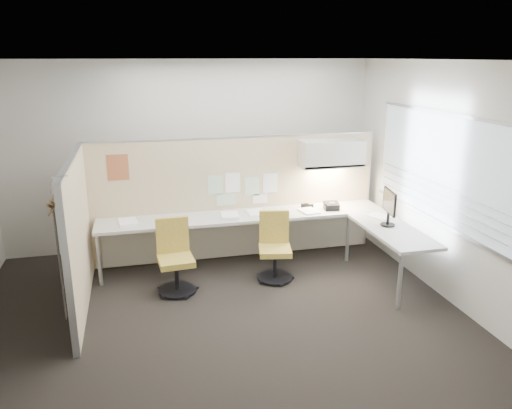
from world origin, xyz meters
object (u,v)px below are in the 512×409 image
object	(u,v)px
desk	(270,225)
chair_left	(175,259)
chair_right	(275,249)
monitor	(389,205)
phone	(331,206)

from	to	relation	value
desk	chair_left	world-z (taller)	chair_left
chair_left	chair_right	xyz separation A→B (m)	(1.30, 0.06, -0.01)
chair_right	chair_left	bearing A→B (deg)	-165.98
desk	monitor	bearing A→B (deg)	-28.79
desk	chair_left	size ratio (longest dim) A/B	4.42
desk	chair_right	distance (m)	0.45
chair_right	monitor	xyz separation A→B (m)	(1.42, -0.35, 0.59)
chair_right	phone	xyz separation A→B (m)	(0.97, 0.50, 0.37)
phone	chair_left	bearing A→B (deg)	-158.78
chair_left	phone	xyz separation A→B (m)	(2.28, 0.56, 0.36)
desk	chair_right	bearing A→B (deg)	-96.71
desk	phone	size ratio (longest dim) A/B	17.35
desk	phone	distance (m)	0.95
chair_left	chair_right	bearing A→B (deg)	-1.52
chair_left	monitor	bearing A→B (deg)	-10.25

